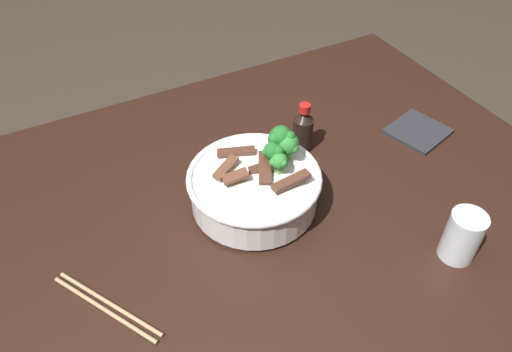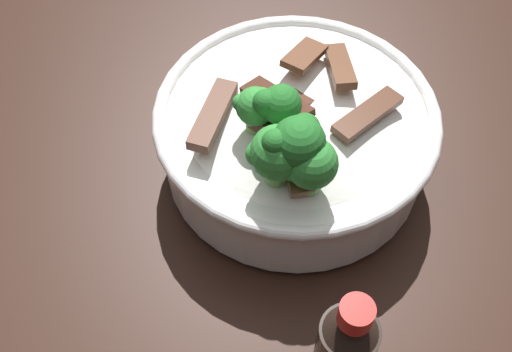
{
  "view_description": "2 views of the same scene",
  "coord_description": "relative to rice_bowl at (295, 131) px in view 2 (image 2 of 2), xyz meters",
  "views": [
    {
      "loc": [
        0.19,
        0.49,
        1.45
      ],
      "look_at": [
        -0.11,
        -0.08,
        0.84
      ],
      "focal_mm": 34.17,
      "sensor_mm": 36.0,
      "label": 1
    },
    {
      "loc": [
        -0.45,
        -0.19,
        1.24
      ],
      "look_at": [
        -0.15,
        -0.07,
        0.78
      ],
      "focal_mm": 43.68,
      "sensor_mm": 36.0,
      "label": 2
    }
  ],
  "objects": [
    {
      "name": "dining_table",
      "position": [
        0.11,
        0.09,
        -0.12
      ],
      "size": [
        1.51,
        1.09,
        0.76
      ],
      "color": "black",
      "rests_on": "ground"
    },
    {
      "name": "soy_sauce_bottle",
      "position": [
        -0.17,
        -0.1,
        -0.01
      ],
      "size": [
        0.04,
        0.04,
        0.12
      ],
      "color": "black",
      "rests_on": "dining_table"
    },
    {
      "name": "ground",
      "position": [
        0.11,
        0.09,
        -0.81
      ],
      "size": [
        10.0,
        10.0,
        0.0
      ],
      "primitive_type": "plane",
      "color": "#3D3328"
    },
    {
      "name": "rice_bowl",
      "position": [
        0.0,
        0.0,
        0.0
      ],
      "size": [
        0.25,
        0.25,
        0.15
      ],
      "color": "white",
      "rests_on": "dining_table"
    }
  ]
}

